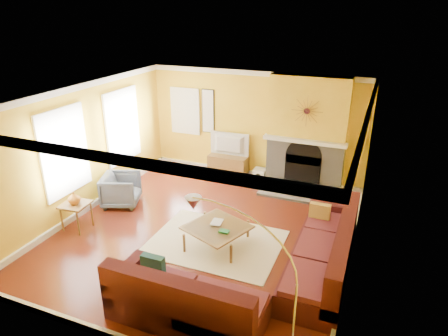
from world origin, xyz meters
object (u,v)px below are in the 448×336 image
at_px(coffee_table, 217,235).
at_px(armchair, 121,190).
at_px(media_console, 228,166).
at_px(arc_lamp, 247,288).
at_px(side_table, 77,216).
at_px(sectional_sofa, 250,247).

distance_m(coffee_table, armchair, 2.70).
relative_size(media_console, arc_lamp, 0.47).
relative_size(armchair, side_table, 1.41).
height_order(coffee_table, side_table, side_table).
height_order(sectional_sofa, media_console, sectional_sofa).
bearing_deg(arc_lamp, side_table, 157.60).
relative_size(coffee_table, arc_lamp, 0.47).
bearing_deg(armchair, side_table, 149.66).
bearing_deg(arc_lamp, sectional_sofa, 107.16).
distance_m(media_console, arc_lamp, 5.84).
xyz_separation_m(sectional_sofa, armchair, (-3.40, 1.20, -0.10)).
height_order(media_console, arc_lamp, arc_lamp).
xyz_separation_m(sectional_sofa, arc_lamp, (0.52, -1.70, 0.61)).
height_order(sectional_sofa, armchair, sectional_sofa).
relative_size(sectional_sofa, arc_lamp, 1.75).
distance_m(media_console, side_table, 4.02).
bearing_deg(media_console, side_table, -116.57).
relative_size(media_console, side_table, 1.82).
xyz_separation_m(side_table, arc_lamp, (4.12, -1.70, 0.79)).
height_order(sectional_sofa, arc_lamp, arc_lamp).
xyz_separation_m(media_console, side_table, (-1.80, -3.60, 0.00)).
bearing_deg(sectional_sofa, side_table, 180.00).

